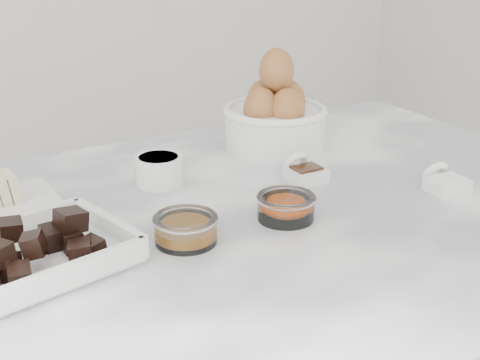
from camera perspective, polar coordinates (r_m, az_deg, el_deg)
name	(u,v)px	position (r m, az deg, el deg)	size (l,w,h in m)	color
marble_slab	(238,228)	(0.96, -0.15, -4.13)	(1.20, 0.80, 0.04)	white
chocolate_dish	(31,249)	(0.84, -17.37, -5.65)	(0.26, 0.22, 0.06)	white
butter_plate	(8,198)	(1.02, -19.16, -1.44)	(0.13, 0.13, 0.05)	white
sugar_ramekin	(159,169)	(1.06, -6.94, 0.94)	(0.08, 0.08, 0.05)	white
egg_bowl	(275,116)	(1.22, 3.01, 5.48)	(0.19, 0.19, 0.18)	white
honey_bowl	(186,229)	(0.87, -4.66, -4.15)	(0.09, 0.09, 0.04)	white
zest_bowl	(286,206)	(0.93, 3.94, -2.22)	(0.08, 0.08, 0.04)	white
vanilla_spoon	(303,171)	(1.08, 5.44, 0.74)	(0.06, 0.07, 0.05)	white
salt_spoon	(444,181)	(1.08, 17.02, -0.10)	(0.06, 0.07, 0.04)	white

